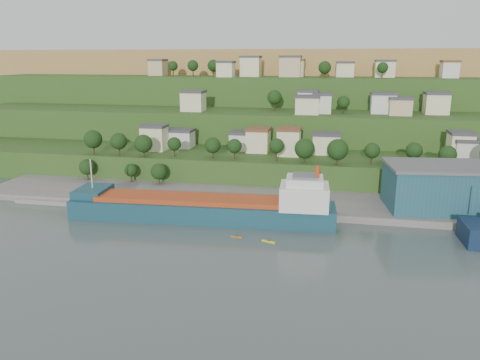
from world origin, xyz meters
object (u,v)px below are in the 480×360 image
(kayak_orange, at_px, (236,236))
(warehouse, at_px, (443,187))
(caravan, at_px, (96,194))
(cargo_ship_near, at_px, (210,210))

(kayak_orange, bearing_deg, warehouse, 35.03)
(caravan, height_order, kayak_orange, caravan)
(cargo_ship_near, height_order, warehouse, cargo_ship_near)
(kayak_orange, bearing_deg, caravan, 164.44)
(warehouse, bearing_deg, caravan, 177.52)
(warehouse, relative_size, kayak_orange, 10.66)
(caravan, bearing_deg, warehouse, -7.33)
(cargo_ship_near, height_order, caravan, cargo_ship_near)
(caravan, bearing_deg, cargo_ship_near, -24.96)
(kayak_orange, bearing_deg, cargo_ship_near, 138.62)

